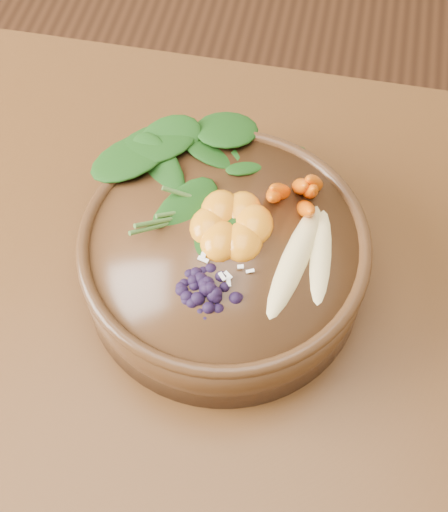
{
  "coord_description": "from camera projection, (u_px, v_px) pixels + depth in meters",
  "views": [
    {
      "loc": [
        0.24,
        -0.31,
        1.45
      ],
      "look_at": [
        0.16,
        0.1,
        0.8
      ],
      "focal_mm": 50.0,
      "sensor_mm": 36.0,
      "label": 1
    }
  ],
  "objects": [
    {
      "name": "ground",
      "position": [
        136.0,
        501.0,
        1.41
      ],
      "size": [
        4.0,
        4.0,
        0.0
      ],
      "primitive_type": "plane",
      "color": "#381E0F",
      "rests_on": "ground"
    },
    {
      "name": "dining_table",
      "position": [
        79.0,
        365.0,
        0.85
      ],
      "size": [
        1.6,
        0.9,
        0.75
      ],
      "color": "#331C0C",
      "rests_on": "ground"
    },
    {
      "name": "stoneware_bowl",
      "position": [
        224.0,
        261.0,
        0.77
      ],
      "size": [
        0.34,
        0.34,
        0.08
      ],
      "primitive_type": "cylinder",
      "rotation": [
        0.0,
        0.0,
        -0.1
      ],
      "color": "#422813",
      "rests_on": "dining_table"
    },
    {
      "name": "kale_heap",
      "position": [
        199.0,
        170.0,
        0.76
      ],
      "size": [
        0.22,
        0.2,
        0.05
      ],
      "primitive_type": null,
      "rotation": [
        0.0,
        0.0,
        -0.1
      ],
      "color": "#16430E",
      "rests_on": "stoneware_bowl"
    },
    {
      "name": "carrot_cluster",
      "position": [
        298.0,
        167.0,
        0.74
      ],
      "size": [
        0.07,
        0.07,
        0.08
      ],
      "primitive_type": null,
      "rotation": [
        0.0,
        0.0,
        -0.1
      ],
      "color": "#D35A01",
      "rests_on": "stoneware_bowl"
    },
    {
      "name": "banana_halves",
      "position": [
        309.0,
        250.0,
        0.71
      ],
      "size": [
        0.08,
        0.17,
        0.03
      ],
      "rotation": [
        0.0,
        0.0,
        -0.1
      ],
      "color": "#E0CC84",
      "rests_on": "stoneware_bowl"
    },
    {
      "name": "mandarin_cluster",
      "position": [
        231.0,
        217.0,
        0.73
      ],
      "size": [
        0.1,
        0.11,
        0.03
      ],
      "primitive_type": null,
      "rotation": [
        0.0,
        0.0,
        -0.1
      ],
      "color": "orange",
      "rests_on": "stoneware_bowl"
    },
    {
      "name": "blueberry_pile",
      "position": [
        208.0,
        281.0,
        0.69
      ],
      "size": [
        0.15,
        0.12,
        0.04
      ],
      "primitive_type": null,
      "rotation": [
        0.0,
        0.0,
        -0.1
      ],
      "color": "black",
      "rests_on": "stoneware_bowl"
    },
    {
      "name": "coconut_flakes",
      "position": [
        220.0,
        255.0,
        0.72
      ],
      "size": [
        0.1,
        0.08,
        0.01
      ],
      "primitive_type": null,
      "rotation": [
        0.0,
        0.0,
        -0.1
      ],
      "color": "white",
      "rests_on": "stoneware_bowl"
    }
  ]
}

